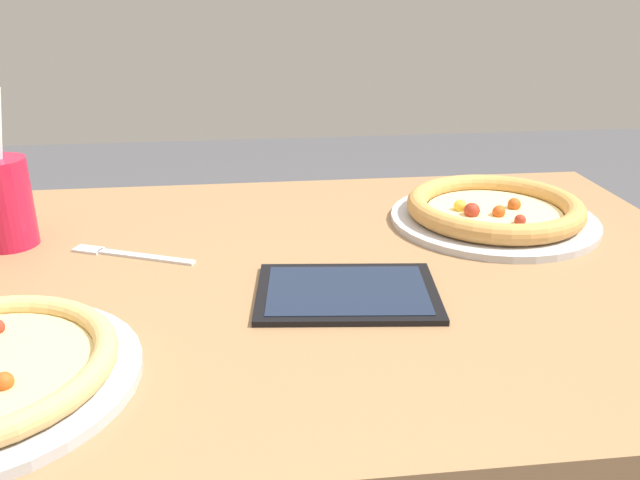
# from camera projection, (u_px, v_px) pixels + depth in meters

# --- Properties ---
(dining_table) EXTENTS (1.27, 0.86, 0.75)m
(dining_table) POSITION_uv_depth(u_px,v_px,m) (302.00, 334.00, 0.99)
(dining_table) COLOR #936D47
(dining_table) RESTS_ON ground
(pizza_far) EXTENTS (0.35, 0.35, 0.05)m
(pizza_far) POSITION_uv_depth(u_px,v_px,m) (494.00, 211.00, 1.11)
(pizza_far) COLOR #B7B7BC
(pizza_far) RESTS_ON dining_table
(drink_cup_colored) EXTENTS (0.09, 0.09, 0.25)m
(drink_cup_colored) POSITION_uv_depth(u_px,v_px,m) (4.00, 202.00, 1.00)
(drink_cup_colored) COLOR red
(drink_cup_colored) RESTS_ON dining_table
(fork) EXTENTS (0.19, 0.10, 0.00)m
(fork) POSITION_uv_depth(u_px,v_px,m) (127.00, 254.00, 0.99)
(fork) COLOR silver
(fork) RESTS_ON dining_table
(tablet) EXTENTS (0.26, 0.19, 0.01)m
(tablet) POSITION_uv_depth(u_px,v_px,m) (347.00, 292.00, 0.86)
(tablet) COLOR black
(tablet) RESTS_ON dining_table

